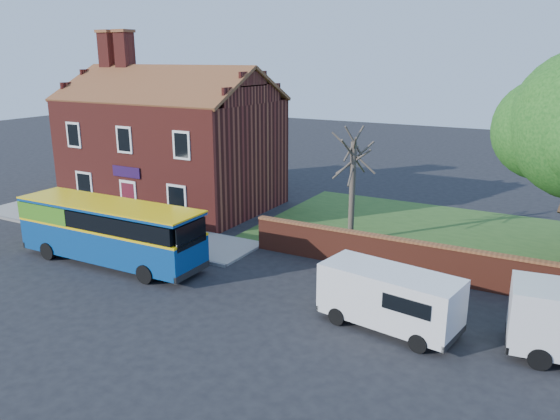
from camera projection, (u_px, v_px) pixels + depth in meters
The scene contains 9 objects.
ground at pixel (128, 291), 21.77m from camera, with size 120.00×120.00×0.00m, color black.
pavement at pixel (108, 226), 29.86m from camera, with size 18.00×3.50×0.12m, color gray.
kerb at pixel (83, 235), 28.38m from camera, with size 18.00×0.15×0.14m, color slate.
grass_strip at pixel (516, 248), 26.67m from camera, with size 26.00×12.00×0.04m, color #426B28.
shop_building at pixel (172, 151), 33.81m from camera, with size 12.30×8.13×10.50m.
boundary_wall at pixel (500, 274), 21.40m from camera, with size 22.00×0.38×1.60m.
bus at pixel (105, 228), 24.47m from camera, with size 9.17×2.47×2.79m.
van_near at pixel (390, 297), 18.52m from camera, with size 4.96×2.61×2.08m.
bare_tree at pixel (352, 187), 26.90m from camera, with size 2.08×2.47×5.54m.
Camera 1 is at (15.05, -14.63, 9.02)m, focal length 35.00 mm.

